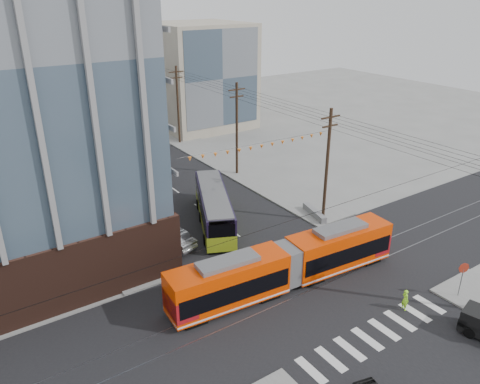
% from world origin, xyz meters
% --- Properties ---
extents(ground, '(160.00, 160.00, 0.00)m').
position_xyz_m(ground, '(0.00, 0.00, 0.00)').
color(ground, slate).
extents(bg_bldg_ne_near, '(14.00, 14.00, 16.00)m').
position_xyz_m(bg_bldg_ne_near, '(16.00, 48.00, 8.00)').
color(bg_bldg_ne_near, gray).
rests_on(bg_bldg_ne_near, ground).
extents(bg_bldg_ne_far, '(16.00, 16.00, 14.00)m').
position_xyz_m(bg_bldg_ne_far, '(18.00, 68.00, 7.00)').
color(bg_bldg_ne_far, '#8C99A5').
rests_on(bg_bldg_ne_far, ground).
extents(utility_pole_far, '(0.30, 0.30, 11.00)m').
position_xyz_m(utility_pole_far, '(8.50, 56.00, 5.50)').
color(utility_pole_far, black).
rests_on(utility_pole_far, ground).
extents(streetcar, '(18.78, 4.12, 3.59)m').
position_xyz_m(streetcar, '(-1.33, 4.56, 1.80)').
color(streetcar, '#E03400').
rests_on(streetcar, ground).
extents(city_bus, '(7.30, 11.88, 3.37)m').
position_xyz_m(city_bus, '(-0.53, 16.35, 1.68)').
color(city_bus, '#1D1431').
rests_on(city_bus, ground).
extents(parked_car_silver, '(2.92, 5.13, 1.60)m').
position_xyz_m(parked_car_silver, '(-5.86, 14.69, 0.80)').
color(parked_car_silver, '#A9ACB0').
rests_on(parked_car_silver, ground).
extents(parked_car_white, '(2.20, 4.51, 1.26)m').
position_xyz_m(parked_car_white, '(-5.60, 16.06, 0.63)').
color(parked_car_white, '#B9ACAB').
rests_on(parked_car_white, ground).
extents(parked_car_grey, '(2.65, 4.73, 1.25)m').
position_xyz_m(parked_car_grey, '(-5.74, 23.15, 0.62)').
color(parked_car_grey, '#41454A').
rests_on(parked_car_grey, ground).
extents(pedestrian, '(0.52, 0.66, 1.60)m').
position_xyz_m(pedestrian, '(3.65, -2.32, 0.80)').
color(pedestrian, '#9FFD28').
rests_on(pedestrian, ground).
extents(stop_sign, '(1.07, 1.07, 2.68)m').
position_xyz_m(stop_sign, '(8.08, -3.59, 1.34)').
color(stop_sign, '#9E2615').
rests_on(stop_sign, ground).
extents(jersey_barrier, '(1.74, 3.91, 0.76)m').
position_xyz_m(jersey_barrier, '(8.30, 11.99, 0.38)').
color(jersey_barrier, '#59575F').
rests_on(jersey_barrier, ground).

